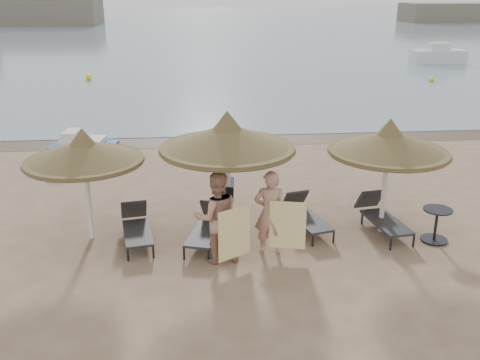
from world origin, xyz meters
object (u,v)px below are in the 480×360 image
object	(u,v)px
palapa_center	(227,138)
lounger_near_right	(305,214)
palapa_left	(84,152)
pedal_boat	(83,149)
person_right	(270,206)
side_table	(436,226)
person_left	(216,210)
palapa_right	(389,143)
lounger_far_right	(381,215)
lounger_near_left	(208,226)
lounger_far_left	(136,226)

from	to	relation	value
palapa_center	lounger_near_right	world-z (taller)	palapa_center
palapa_left	pedal_boat	bearing A→B (deg)	101.88
person_right	side_table	bearing A→B (deg)	-171.65
side_table	pedal_boat	size ratio (longest dim) A/B	0.35
side_table	person_left	distance (m)	5.16
palapa_right	lounger_near_right	distance (m)	2.61
person_left	palapa_left	bearing A→B (deg)	-32.41
palapa_right	person_right	xyz separation A→B (m)	(-2.85, -0.88, -1.10)
palapa_right	person_left	xyz separation A→B (m)	(-4.02, -1.11, -1.05)
palapa_right	lounger_near_right	bearing A→B (deg)	169.93
palapa_left	palapa_right	size ratio (longest dim) A/B	0.96
palapa_right	lounger_far_right	distance (m)	1.83
palapa_left	palapa_center	distance (m)	3.21
palapa_right	lounger_far_right	xyz separation A→B (m)	(0.01, 0.04, -1.83)
palapa_center	person_right	bearing A→B (deg)	-44.81
person_left	pedal_boat	distance (m)	8.74
palapa_center	pedal_boat	bearing A→B (deg)	124.62
person_left	lounger_near_left	bearing A→B (deg)	-87.85
side_table	person_right	size ratio (longest dim) A/B	0.36
person_left	pedal_boat	xyz separation A→B (m)	(-4.20, 7.62, -0.80)
person_right	lounger_far_left	bearing A→B (deg)	-11.49
lounger_near_right	palapa_right	bearing A→B (deg)	-24.46
palapa_right	lounger_far_left	bearing A→B (deg)	180.00
lounger_near_right	side_table	xyz separation A→B (m)	(2.87, -0.97, 0.02)
lounger_near_right	lounger_far_right	xyz separation A→B (m)	(1.81, -0.28, 0.02)
palapa_center	lounger_far_left	size ratio (longest dim) A/B	1.64
palapa_center	lounger_far_right	xyz separation A→B (m)	(3.71, 0.07, -2.04)
pedal_boat	palapa_center	bearing A→B (deg)	-46.50
pedal_boat	palapa_right	bearing A→B (deg)	-29.50
person_right	palapa_center	bearing A→B (deg)	-39.88
palapa_left	lounger_far_right	xyz separation A→B (m)	(6.90, -0.16, -1.74)
palapa_right	lounger_near_right	size ratio (longest dim) A/B	1.49
side_table	person_left	bearing A→B (deg)	-174.74
palapa_left	side_table	size ratio (longest dim) A/B	3.37
person_right	pedal_boat	xyz separation A→B (m)	(-5.37, 7.39, -0.75)
lounger_near_left	lounger_near_right	distance (m)	2.43
lounger_far_right	person_left	size ratio (longest dim) A/B	0.85
palapa_left	pedal_boat	world-z (taller)	palapa_left
palapa_center	lounger_near_left	bearing A→B (deg)	-161.96
lounger_near_left	lounger_near_right	world-z (taller)	lounger_near_left
palapa_center	person_left	bearing A→B (deg)	-106.08
palapa_center	palapa_right	xyz separation A→B (m)	(3.71, 0.03, -0.21)
palapa_left	pedal_boat	xyz separation A→B (m)	(-1.33, 6.31, -1.76)
palapa_right	pedal_boat	world-z (taller)	palapa_right
lounger_far_left	side_table	distance (m)	6.92
lounger_far_left	lounger_near_right	world-z (taller)	lounger_far_left
lounger_far_right	person_left	xyz separation A→B (m)	(-4.02, -1.15, 0.78)
palapa_left	palapa_right	world-z (taller)	palapa_right
lounger_far_right	pedal_boat	bearing A→B (deg)	132.97
palapa_center	pedal_boat	distance (m)	8.20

